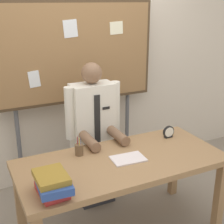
{
  "coord_description": "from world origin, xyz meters",
  "views": [
    {
      "loc": [
        -1.09,
        -2.06,
        1.96
      ],
      "look_at": [
        0.0,
        0.18,
        1.08
      ],
      "focal_mm": 51.73,
      "sensor_mm": 36.0,
      "label": 1
    }
  ],
  "objects_px": {
    "open_notebook": "(128,159)",
    "person": "(93,140)",
    "bulletin_board": "(75,55)",
    "book_stack": "(52,184)",
    "desk": "(122,169)",
    "pen_holder": "(79,150)",
    "desk_clock": "(169,132)"
  },
  "relations": [
    {
      "from": "bulletin_board",
      "to": "book_stack",
      "type": "distance_m",
      "value": 1.54
    },
    {
      "from": "desk",
      "to": "desk_clock",
      "type": "relative_size",
      "value": 14.89
    },
    {
      "from": "desk",
      "to": "book_stack",
      "type": "bearing_deg",
      "value": -159.99
    },
    {
      "from": "bulletin_board",
      "to": "book_stack",
      "type": "height_order",
      "value": "bulletin_board"
    },
    {
      "from": "desk",
      "to": "open_notebook",
      "type": "distance_m",
      "value": 0.11
    },
    {
      "from": "desk",
      "to": "bulletin_board",
      "type": "height_order",
      "value": "bulletin_board"
    },
    {
      "from": "book_stack",
      "to": "pen_holder",
      "type": "distance_m",
      "value": 0.58
    },
    {
      "from": "book_stack",
      "to": "desk_clock",
      "type": "relative_size",
      "value": 2.69
    },
    {
      "from": "desk",
      "to": "person",
      "type": "distance_m",
      "value": 0.59
    },
    {
      "from": "open_notebook",
      "to": "desk_clock",
      "type": "distance_m",
      "value": 0.59
    },
    {
      "from": "pen_holder",
      "to": "book_stack",
      "type": "bearing_deg",
      "value": -127.81
    },
    {
      "from": "desk",
      "to": "book_stack",
      "type": "xyz_separation_m",
      "value": [
        -0.64,
        -0.23,
        0.17
      ]
    },
    {
      "from": "person",
      "to": "pen_holder",
      "type": "distance_m",
      "value": 0.47
    },
    {
      "from": "desk",
      "to": "pen_holder",
      "type": "relative_size",
      "value": 10.53
    },
    {
      "from": "person",
      "to": "book_stack",
      "type": "xyz_separation_m",
      "value": [
        -0.64,
        -0.82,
        0.15
      ]
    },
    {
      "from": "person",
      "to": "bulletin_board",
      "type": "height_order",
      "value": "bulletin_board"
    },
    {
      "from": "desk_clock",
      "to": "desk",
      "type": "bearing_deg",
      "value": -161.48
    },
    {
      "from": "open_notebook",
      "to": "pen_holder",
      "type": "relative_size",
      "value": 1.69
    },
    {
      "from": "desk_clock",
      "to": "pen_holder",
      "type": "relative_size",
      "value": 0.71
    },
    {
      "from": "person",
      "to": "desk_clock",
      "type": "bearing_deg",
      "value": -33.25
    },
    {
      "from": "open_notebook",
      "to": "person",
      "type": "bearing_deg",
      "value": 94.4
    },
    {
      "from": "desk",
      "to": "open_notebook",
      "type": "xyz_separation_m",
      "value": [
        0.05,
        -0.02,
        0.09
      ]
    },
    {
      "from": "person",
      "to": "desk_clock",
      "type": "xyz_separation_m",
      "value": [
        0.6,
        -0.39,
        0.12
      ]
    },
    {
      "from": "person",
      "to": "pen_holder",
      "type": "bearing_deg",
      "value": -127.67
    },
    {
      "from": "pen_holder",
      "to": "open_notebook",
      "type": "bearing_deg",
      "value": -37.15
    },
    {
      "from": "person",
      "to": "open_notebook",
      "type": "distance_m",
      "value": 0.62
    },
    {
      "from": "desk",
      "to": "person",
      "type": "bearing_deg",
      "value": 90.0
    },
    {
      "from": "desk",
      "to": "open_notebook",
      "type": "bearing_deg",
      "value": -23.06
    },
    {
      "from": "open_notebook",
      "to": "desk_clock",
      "type": "height_order",
      "value": "desk_clock"
    },
    {
      "from": "book_stack",
      "to": "desk_clock",
      "type": "distance_m",
      "value": 1.31
    },
    {
      "from": "book_stack",
      "to": "desk_clock",
      "type": "bearing_deg",
      "value": 19.29
    },
    {
      "from": "person",
      "to": "bulletin_board",
      "type": "distance_m",
      "value": 0.88
    }
  ]
}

